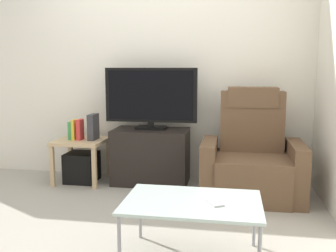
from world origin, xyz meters
TOP-DOWN VIEW (x-y plane):
  - ground_plane at (0.00, 0.00)m, footprint 6.40×6.40m
  - wall_back at (0.00, 1.13)m, footprint 6.40×0.06m
  - tv_stand at (0.09, 0.83)m, footprint 0.82×0.48m
  - television at (0.09, 0.85)m, footprint 1.01×0.20m
  - recliner_armchair at (1.18, 0.58)m, footprint 0.98×0.78m
  - side_table at (-0.69, 0.75)m, footprint 0.54×0.54m
  - subwoofer_box at (-0.69, 0.75)m, footprint 0.33×0.33m
  - book_leftmost at (-0.79, 0.73)m, footprint 0.05×0.10m
  - book_middle at (-0.75, 0.73)m, footprint 0.03×0.13m
  - book_rightmost at (-0.69, 0.73)m, footprint 0.04×0.13m
  - game_console at (-0.54, 0.76)m, footprint 0.07×0.20m
  - coffee_table at (0.73, -0.82)m, footprint 0.90×0.60m
  - cell_phone at (0.87, -0.84)m, footprint 0.13×0.17m

SIDE VIEW (x-z plane):
  - ground_plane at x=0.00m, z-range 0.00..0.00m
  - subwoofer_box at x=-0.69m, z-range 0.00..0.33m
  - tv_stand at x=0.09m, z-range 0.00..0.61m
  - recliner_armchair at x=1.18m, z-range -0.17..0.91m
  - coffee_table at x=0.73m, z-range 0.18..0.59m
  - side_table at x=-0.69m, z-range 0.16..0.65m
  - cell_phone at x=0.87m, z-range 0.41..0.42m
  - book_leftmost at x=-0.79m, z-range 0.49..0.68m
  - book_middle at x=-0.75m, z-range 0.49..0.71m
  - book_rightmost at x=-0.69m, z-range 0.49..0.71m
  - game_console at x=-0.54m, z-range 0.49..0.77m
  - television at x=0.09m, z-range 0.63..1.30m
  - wall_back at x=0.00m, z-range 0.00..2.60m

